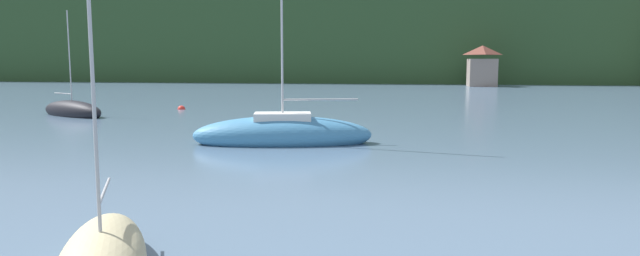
# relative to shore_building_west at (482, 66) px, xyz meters

# --- Properties ---
(wooded_hillside) EXTENTS (352.00, 64.44, 39.23)m
(wooded_hillside) POSITION_rel_shore_building_west_xyz_m (-2.22, 42.98, 3.82)
(wooded_hillside) COLOR #2D4C28
(wooded_hillside) RESTS_ON ground_plane
(shore_building_west) EXTENTS (4.06, 4.84, 5.91)m
(shore_building_west) POSITION_rel_shore_building_west_xyz_m (0.00, 0.00, 0.00)
(shore_building_west) COLOR gray
(shore_building_west) RESTS_ON ground_plane
(sailboat_far_1) EXTENTS (6.37, 4.38, 7.41)m
(sailboat_far_1) POSITION_rel_shore_building_west_xyz_m (-33.14, -49.37, -2.54)
(sailboat_far_1) COLOR black
(sailboat_far_1) RESTS_ON ground_plane
(sailboat_mid_5) EXTENTS (8.32, 3.94, 10.67)m
(sailboat_mid_5) POSITION_rel_shore_building_west_xyz_m (-16.31, -59.49, -2.43)
(sailboat_mid_5) COLOR teal
(sailboat_mid_5) RESTS_ON ground_plane
(mooring_buoy_mid) EXTENTS (0.58, 0.58, 0.58)m
(mooring_buoy_mid) POSITION_rel_shore_building_west_xyz_m (-27.89, -43.46, -2.87)
(mooring_buoy_mid) COLOR red
(mooring_buoy_mid) RESTS_ON ground_plane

